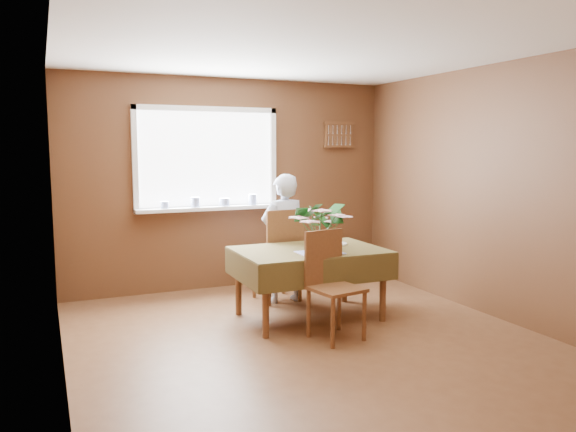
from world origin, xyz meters
name	(u,v)px	position (x,y,z in m)	size (l,w,h in m)	color
floor	(314,343)	(0.00, 0.00, 0.00)	(4.50, 4.50, 0.00)	brown
ceiling	(315,47)	(0.00, 0.00, 2.50)	(4.50, 4.50, 0.00)	white
wall_back	(231,184)	(0.00, 2.25, 1.25)	(4.00, 4.00, 0.00)	brown
wall_front	(525,240)	(0.00, -2.25, 1.25)	(4.00, 4.00, 0.00)	brown
wall_left	(57,210)	(-2.00, 0.00, 1.25)	(4.50, 4.50, 0.00)	brown
wall_right	(497,192)	(2.00, 0.00, 1.25)	(4.50, 4.50, 0.00)	brown
window_assembly	(209,175)	(-0.29, 2.20, 1.36)	(1.72, 0.20, 1.22)	white
spoon_rack	(339,135)	(1.45, 2.22, 1.85)	(0.44, 0.05, 0.33)	brown
dining_table	(309,257)	(0.29, 0.68, 0.61)	(1.44, 0.99, 0.70)	brown
chair_far	(280,252)	(0.26, 1.35, 0.55)	(0.47, 0.47, 1.03)	brown
chair_near	(331,280)	(0.22, 0.11, 0.52)	(0.47, 0.47, 0.95)	brown
seated_woman	(283,238)	(0.29, 1.34, 0.70)	(0.51, 0.34, 1.40)	white
flower_bouquet	(319,223)	(0.31, 0.53, 0.97)	(0.50, 0.50, 0.43)	white
side_plate	(334,244)	(0.64, 0.82, 0.70)	(0.26, 0.26, 0.01)	white
table_knife	(333,252)	(0.41, 0.43, 0.70)	(0.02, 0.20, 0.00)	silver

